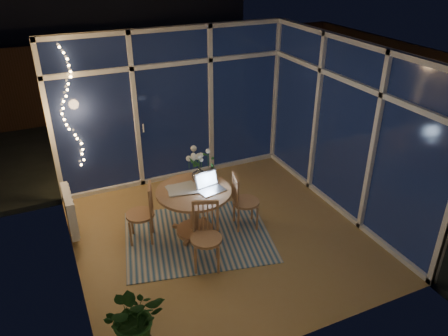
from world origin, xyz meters
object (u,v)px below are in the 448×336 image
at_px(chair_left, 140,213).
at_px(flower_vase, 199,175).
at_px(chair_right, 246,201).
at_px(chair_front, 206,237).
at_px(potted_plant, 136,324).
at_px(dining_table, 194,212).
at_px(laptop, 211,183).

bearing_deg(chair_left, flower_vase, 111.29).
bearing_deg(chair_left, chair_right, 96.50).
bearing_deg(chair_front, flower_vase, 93.27).
bearing_deg(chair_left, potted_plant, 1.99).
bearing_deg(dining_table, laptop, -27.03).
bearing_deg(potted_plant, laptop, 46.62).
bearing_deg(flower_vase, laptop, -81.20).
relative_size(chair_right, flower_vase, 4.19).
bearing_deg(chair_front, potted_plant, -120.05).
bearing_deg(chair_front, laptop, 81.90).
bearing_deg(chair_left, laptop, 92.40).
xyz_separation_m(chair_front, potted_plant, (-1.14, -0.94, -0.08)).
height_order(chair_front, laptop, laptop).
distance_m(chair_right, potted_plant, 2.53).
height_order(dining_table, laptop, laptop).
height_order(dining_table, chair_right, chair_right).
bearing_deg(chair_right, flower_vase, 70.66).
xyz_separation_m(chair_right, laptop, (-0.52, 0.03, 0.40)).
bearing_deg(flower_vase, dining_table, -129.62).
distance_m(chair_right, flower_vase, 0.77).
relative_size(chair_left, laptop, 2.53).
relative_size(dining_table, chair_left, 1.18).
height_order(chair_left, potted_plant, chair_left).
distance_m(chair_left, potted_plant, 1.92).
height_order(laptop, potted_plant, laptop).
height_order(dining_table, chair_front, chair_front).
bearing_deg(laptop, flower_vase, 87.93).
xyz_separation_m(dining_table, chair_right, (0.74, -0.15, 0.08)).
bearing_deg(flower_vase, chair_right, -31.87).
xyz_separation_m(chair_left, chair_front, (0.61, -0.90, 0.01)).
relative_size(dining_table, flower_vase, 4.97).
bearing_deg(chair_right, potted_plant, 140.07).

